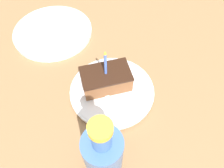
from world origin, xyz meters
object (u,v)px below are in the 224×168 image
(cake_slice, at_px, (106,79))
(side_plate, at_px, (53,32))
(fork, at_px, (111,111))
(plate, at_px, (112,91))
(bottle, at_px, (104,158))

(cake_slice, bearing_deg, side_plate, -155.54)
(side_plate, bearing_deg, cake_slice, 24.46)
(cake_slice, relative_size, fork, 0.72)
(plate, height_order, bottle, bottle)
(plate, distance_m, side_plate, 0.32)
(bottle, xyz_separation_m, side_plate, (-0.49, -0.06, -0.09))
(cake_slice, relative_size, side_plate, 0.51)
(side_plate, bearing_deg, bottle, 7.54)
(plate, height_order, cake_slice, cake_slice)
(bottle, height_order, side_plate, bottle)
(fork, bearing_deg, cake_slice, 173.60)
(bottle, bearing_deg, fork, 160.26)
(plate, distance_m, bottle, 0.23)
(cake_slice, relative_size, bottle, 0.54)
(bottle, relative_size, side_plate, 0.93)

